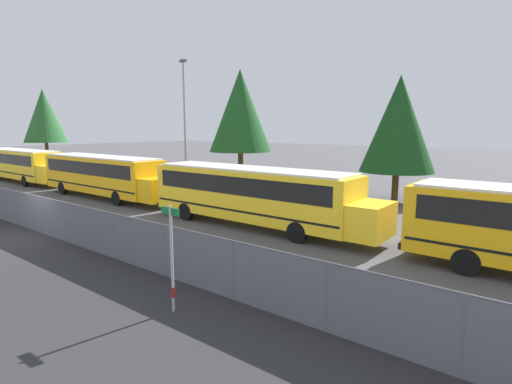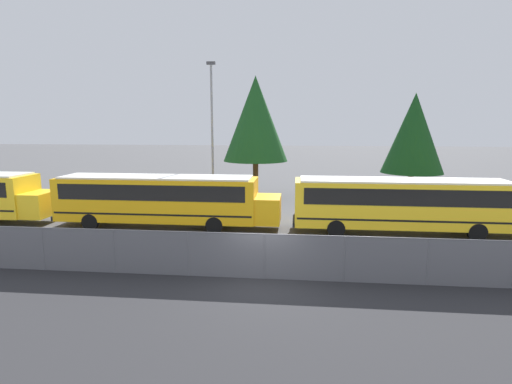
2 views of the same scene
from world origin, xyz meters
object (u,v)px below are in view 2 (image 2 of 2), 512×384
school_bus_4 (407,202)px  light_pole (212,130)px  tree_2 (256,119)px  school_bus_3 (162,197)px  tree_1 (414,133)px

school_bus_4 → light_pole: bearing=152.2°
school_bus_4 → tree_2: (-9.27, 9.96, 4.55)m
light_pole → school_bus_3: bearing=-104.7°
school_bus_3 → tree_2: tree_2 is taller
light_pole → tree_1: 16.05m
school_bus_4 → light_pole: 14.07m
school_bus_4 → tree_1: size_ratio=1.55×
tree_1 → school_bus_4: bearing=-106.1°
light_pole → tree_2: light_pole is taller
school_bus_4 → tree_1: (3.26, 11.31, 3.43)m
tree_2 → tree_1: bearing=6.2°
school_bus_3 → school_bus_4: 13.65m
tree_1 → school_bus_3: bearing=-146.3°
school_bus_3 → tree_2: 11.76m
school_bus_3 → light_pole: size_ratio=1.27×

